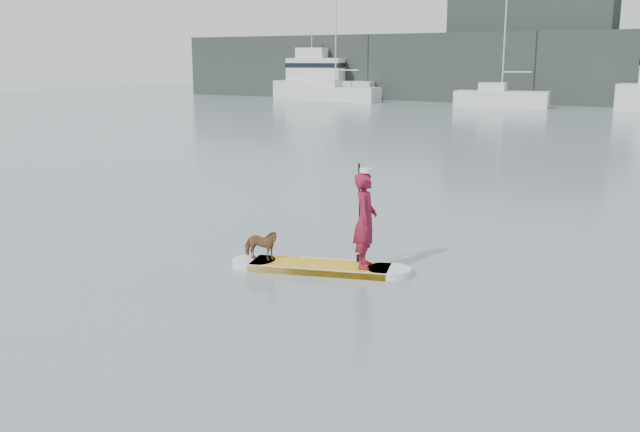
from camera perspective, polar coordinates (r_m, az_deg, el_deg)
The scene contains 10 objects.
ground at distance 13.21m, azimuth -1.03°, elevation -3.90°, with size 140.00×140.00×0.00m, color slate.
paddleboard at distance 12.85m, azimuth 0.00°, elevation -4.10°, with size 3.19×1.53×0.12m.
paddler at distance 12.46m, azimuth 3.64°, elevation -0.34°, with size 0.62×0.40×1.69m, color maroon.
white_cap at distance 12.30m, azimuth 3.70°, elevation 3.65°, with size 0.22×0.22×0.07m, color silver.
dog at distance 13.05m, azimuth -4.77°, elevation -2.31°, with size 0.31×0.67×0.57m, color brown.
paddle at distance 12.80m, azimuth 3.19°, elevation -0.77°, with size 0.12×0.29×2.00m.
sailboat_b at distance 65.01m, azimuth 1.20°, elevation 9.87°, with size 8.09×2.87×11.83m.
sailboat_c at distance 58.57m, azimuth 14.25°, elevation 9.16°, with size 7.42×3.35×10.28m.
motor_yacht_b at distance 69.07m, azimuth 0.14°, elevation 10.82°, with size 10.00×4.87×6.32m.
shore_building_west at distance 66.92m, azimuth 16.39°, elevation 12.61°, with size 14.00×4.00×9.00m, color black.
Camera 1 is at (6.61, -10.82, 3.71)m, focal length 40.00 mm.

